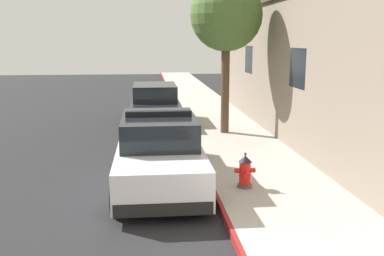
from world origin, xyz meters
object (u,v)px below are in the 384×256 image
(parked_car_silver_ahead, at_px, (155,105))
(street_tree, at_px, (226,16))
(police_cruiser, at_px, (159,152))
(fire_hydrant, at_px, (245,172))

(parked_car_silver_ahead, relative_size, street_tree, 0.95)
(parked_car_silver_ahead, distance_m, street_tree, 4.77)
(police_cruiser, relative_size, fire_hydrant, 6.37)
(parked_car_silver_ahead, height_order, street_tree, street_tree)
(police_cruiser, distance_m, street_tree, 6.36)
(police_cruiser, relative_size, street_tree, 0.95)
(street_tree, bearing_deg, police_cruiser, -115.70)
(fire_hydrant, bearing_deg, parked_car_silver_ahead, 101.76)
(parked_car_silver_ahead, distance_m, fire_hydrant, 8.57)
(police_cruiser, bearing_deg, fire_hydrant, -26.36)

